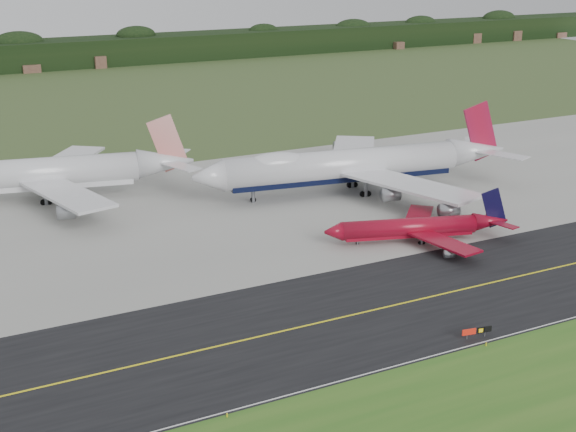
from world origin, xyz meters
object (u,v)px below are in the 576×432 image
Objects in this scene: jet_ba_747 at (353,165)px; taxiway_sign at (477,331)px; jet_red_737 at (419,227)px; jet_star_tail at (43,174)px.

jet_ba_747 is 70.46m from taxiway_sign.
jet_red_737 reaches higher than taxiway_sign.
jet_star_tail is (-56.17, 57.01, 3.10)m from jet_red_737.
jet_ba_747 is 1.14× the size of jet_star_tail.
jet_star_tail is at bearing 157.64° from jet_ba_747.
jet_red_737 is at bearing -45.42° from jet_star_tail.
taxiway_sign is at bearing -66.30° from jet_star_tail.
jet_red_737 is 0.53× the size of jet_star_tail.
jet_ba_747 is at bearing -22.36° from jet_star_tail.
jet_ba_747 reaches higher than taxiway_sign.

